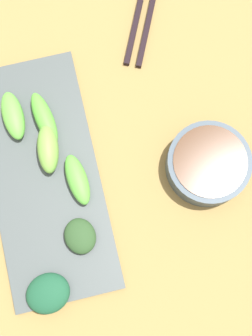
% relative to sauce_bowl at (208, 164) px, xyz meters
% --- Properties ---
extents(tabletop, '(2.10, 2.10, 0.02)m').
position_rel_sauce_bowl_xyz_m(tabletop, '(0.12, -0.02, -0.03)').
color(tabletop, '#9B7C45').
rests_on(tabletop, ground).
extents(sauce_bowl, '(0.11, 0.11, 0.04)m').
position_rel_sauce_bowl_xyz_m(sauce_bowl, '(0.00, 0.00, 0.00)').
color(sauce_bowl, '#374652').
rests_on(sauce_bowl, tabletop).
extents(serving_plate, '(0.15, 0.35, 0.01)m').
position_rel_sauce_bowl_xyz_m(serving_plate, '(0.22, -0.04, -0.02)').
color(serving_plate, '#485051').
rests_on(serving_plate, tabletop).
extents(broccoli_leafy_0, '(0.05, 0.05, 0.02)m').
position_rel_sauce_bowl_xyz_m(broccoli_leafy_0, '(0.19, 0.06, 0.00)').
color(broccoli_leafy_0, '#2D4D27').
rests_on(broccoli_leafy_0, serving_plate).
extents(broccoli_leafy_1, '(0.07, 0.06, 0.02)m').
position_rel_sauce_bowl_xyz_m(broccoli_leafy_1, '(0.25, 0.12, 0.00)').
color(broccoli_leafy_1, '#1C5335').
rests_on(broccoli_leafy_1, serving_plate).
extents(broccoli_stalk_2, '(0.03, 0.07, 0.02)m').
position_rel_sauce_bowl_xyz_m(broccoli_stalk_2, '(0.25, -0.13, 0.00)').
color(broccoli_stalk_2, '#63B943').
rests_on(broccoli_stalk_2, serving_plate).
extents(broccoli_stalk_3, '(0.03, 0.08, 0.02)m').
position_rel_sauce_bowl_xyz_m(broccoli_stalk_3, '(0.18, -0.02, 0.00)').
color(broccoli_stalk_3, '#5CB53F').
rests_on(broccoli_stalk_3, serving_plate).
extents(broccoli_stalk_4, '(0.04, 0.09, 0.02)m').
position_rel_sauce_bowl_xyz_m(broccoli_stalk_4, '(0.21, -0.12, 0.00)').
color(broccoli_stalk_4, '#5CB83D').
rests_on(broccoli_stalk_4, serving_plate).
extents(broccoli_stalk_5, '(0.04, 0.07, 0.03)m').
position_rel_sauce_bowl_xyz_m(broccoli_stalk_5, '(0.21, -0.07, 0.01)').
color(broccoli_stalk_5, '#79B747').
rests_on(broccoli_stalk_5, serving_plate).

